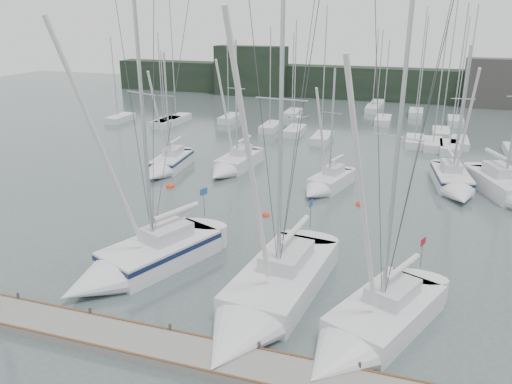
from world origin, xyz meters
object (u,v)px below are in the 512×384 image
sailboat_mid_b (232,166)px  buoy_a (266,216)px  sailboat_mid_c (324,185)px  sailboat_near_right (364,332)px  sailboat_mid_a (166,166)px  sailboat_mid_d (454,184)px  sailboat_near_left (134,263)px  sailboat_near_center (262,304)px  buoy_c (170,187)px  buoy_b (360,205)px

sailboat_mid_b → buoy_a: bearing=-50.7°
sailboat_mid_c → sailboat_near_right: bearing=-58.5°
sailboat_mid_c → buoy_a: 6.84m
sailboat_mid_a → sailboat_mid_c: bearing=-7.8°
sailboat_mid_d → sailboat_mid_c: bearing=-169.4°
sailboat_near_left → sailboat_mid_b: size_ratio=1.35×
sailboat_mid_c → sailboat_mid_d: 10.14m
sailboat_near_right → sailboat_mid_d: bearing=102.2°
buoy_a → sailboat_near_left: bearing=-113.0°
sailboat_near_left → sailboat_near_center: (7.61, -1.53, -0.06)m
buoy_a → buoy_c: size_ratio=0.77×
sailboat_mid_a → sailboat_near_left: bearing=-72.4°
sailboat_near_center → sailboat_near_right: bearing=-1.6°
sailboat_mid_b → buoy_a: sailboat_mid_b is taller
sailboat_near_left → buoy_b: 17.35m
sailboat_mid_a → buoy_b: sailboat_mid_a is taller
sailboat_mid_c → buoy_c: sailboat_mid_c is taller
sailboat_near_left → buoy_c: size_ratio=23.97×
buoy_c → sailboat_mid_a: bearing=121.4°
sailboat_near_right → buoy_c: bearing=161.6°
sailboat_mid_a → sailboat_mid_d: bearing=1.1°
sailboat_near_left → buoy_b: (10.17, 14.04, -0.66)m
sailboat_near_left → buoy_b: sailboat_near_left is taller
sailboat_near_center → buoy_a: size_ratio=31.94×
sailboat_mid_b → sailboat_mid_c: sailboat_mid_b is taller
sailboat_mid_c → buoy_b: bearing=-19.2°
sailboat_mid_c → buoy_c: size_ratio=14.98×
sailboat_mid_d → sailboat_near_right: bearing=-109.4°
sailboat_near_center → sailboat_mid_c: (-0.49, 17.70, -0.09)m
sailboat_near_right → sailboat_mid_a: bearing=159.1°
sailboat_near_center → sailboat_mid_b: size_ratio=1.39×
sailboat_near_center → sailboat_mid_c: 17.71m
sailboat_mid_c → sailboat_near_left: bearing=-98.0°
sailboat_near_right → sailboat_mid_c: sailboat_near_right is taller
sailboat_mid_a → sailboat_near_right: bearing=-49.6°
sailboat_near_left → sailboat_mid_b: bearing=117.2°
sailboat_mid_d → sailboat_near_left: bearing=-138.6°
sailboat_mid_d → buoy_b: bearing=-148.8°
sailboat_near_center → sailboat_mid_a: (-14.59, 18.43, -0.05)m
sailboat_near_center → buoy_b: size_ratio=25.97×
sailboat_mid_c → buoy_b: (3.05, -2.13, -0.51)m
sailboat_mid_d → buoy_c: size_ratio=17.64×
sailboat_near_left → buoy_c: 14.12m
sailboat_mid_a → sailboat_mid_d: sailboat_mid_d is taller
sailboat_near_left → sailboat_near_center: size_ratio=0.97×
sailboat_mid_a → sailboat_mid_c: (14.10, -0.73, -0.04)m
sailboat_near_center → sailboat_mid_d: size_ratio=1.40×
sailboat_mid_d → buoy_a: sailboat_mid_d is taller
sailboat_mid_b → buoy_b: sailboat_mid_b is taller
sailboat_near_left → sailboat_mid_a: (-6.98, 16.90, -0.10)m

